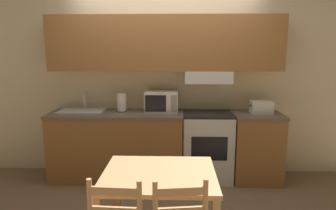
{
  "coord_description": "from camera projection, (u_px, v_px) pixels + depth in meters",
  "views": [
    {
      "loc": [
        0.16,
        -4.14,
        1.72
      ],
      "look_at": [
        0.05,
        -0.53,
        1.06
      ],
      "focal_mm": 32.0,
      "sensor_mm": 36.0,
      "label": 1
    }
  ],
  "objects": [
    {
      "name": "wall_back",
      "position": [
        166.0,
        64.0,
        4.04
      ],
      "size": [
        5.45,
        0.38,
        2.55
      ],
      "color": "beige",
      "rests_on": "ground_plane"
    },
    {
      "name": "lower_counter_main",
      "position": [
        117.0,
        145.0,
        4.05
      ],
      "size": [
        1.77,
        0.58,
        0.91
      ],
      "color": "#936033",
      "rests_on": "ground_plane"
    },
    {
      "name": "stove_range",
      "position": [
        207.0,
        146.0,
        4.03
      ],
      "size": [
        0.65,
        0.54,
        0.91
      ],
      "color": "silver",
      "rests_on": "ground_plane"
    },
    {
      "name": "sink_basin",
      "position": [
        82.0,
        111.0,
        3.98
      ],
      "size": [
        0.6,
        0.35,
        0.25
      ],
      "color": "#B7BABF",
      "rests_on": "lower_counter_main"
    },
    {
      "name": "ground_plane",
      "position": [
        166.0,
        170.0,
        4.39
      ],
      "size": [
        16.0,
        16.0,
        0.0
      ],
      "primitive_type": "plane",
      "color": "#7F664C"
    },
    {
      "name": "toaster",
      "position": [
        261.0,
        107.0,
        3.89
      ],
      "size": [
        0.28,
        0.21,
        0.16
      ],
      "color": "silver",
      "rests_on": "lower_counter_right_stub"
    },
    {
      "name": "lower_counter_right_stub",
      "position": [
        256.0,
        147.0,
        3.99
      ],
      "size": [
        0.63,
        0.58,
        0.91
      ],
      "color": "#936033",
      "rests_on": "ground_plane"
    },
    {
      "name": "paper_towel_roll",
      "position": [
        122.0,
        103.0,
        4.02
      ],
      "size": [
        0.14,
        0.14,
        0.24
      ],
      "color": "black",
      "rests_on": "lower_counter_main"
    },
    {
      "name": "microwave",
      "position": [
        162.0,
        101.0,
        4.01
      ],
      "size": [
        0.44,
        0.33,
        0.27
      ],
      "color": "silver",
      "rests_on": "lower_counter_main"
    },
    {
      "name": "dining_table",
      "position": [
        159.0,
        185.0,
        2.51
      ],
      "size": [
        0.94,
        0.79,
        0.72
      ],
      "color": "tan",
      "rests_on": "ground_plane"
    }
  ]
}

